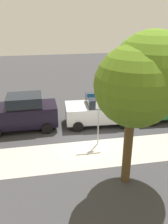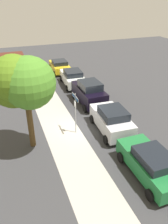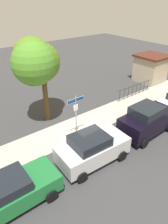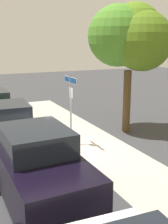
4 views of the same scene
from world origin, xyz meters
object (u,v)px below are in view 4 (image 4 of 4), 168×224
object	(u,v)px
shade_tree	(131,36)
car_black	(39,170)
car_silver	(9,126)
street_sign	(71,96)

from	to	relation	value
shade_tree	car_black	size ratio (longest dim) A/B	1.45
car_silver	car_black	distance (m)	4.80
street_sign	car_silver	bearing A→B (deg)	-105.51
shade_tree	car_black	bearing A→B (deg)	-51.44
street_sign	car_black	xyz separation A→B (m)	(4.11, -2.65, -1.08)
shade_tree	street_sign	bearing A→B (deg)	-77.52
street_sign	shade_tree	distance (m)	4.32
street_sign	car_silver	distance (m)	2.86
street_sign	car_black	size ratio (longest dim) A/B	0.72
car_silver	street_sign	bearing A→B (deg)	77.66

